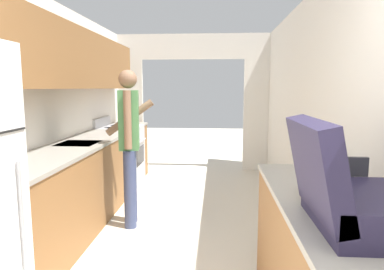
% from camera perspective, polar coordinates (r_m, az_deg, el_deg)
% --- Properties ---
extents(wall_left, '(0.38, 7.77, 2.50)m').
position_cam_1_polar(wall_left, '(3.87, -23.39, 6.98)').
color(wall_left, white).
rests_on(wall_left, ground_plane).
extents(wall_right, '(0.06, 7.77, 2.50)m').
position_cam_1_polar(wall_right, '(3.20, 21.95, 2.26)').
color(wall_right, white).
rests_on(wall_right, ground_plane).
extents(wall_far_with_doorway, '(3.18, 0.06, 2.50)m').
position_cam_1_polar(wall_far_with_doorway, '(6.36, 0.12, 7.24)').
color(wall_far_with_doorway, white).
rests_on(wall_far_with_doorway, ground_plane).
extents(counter_left, '(0.62, 3.98, 0.92)m').
position_cam_1_polar(counter_left, '(4.14, -17.89, -7.49)').
color(counter_left, brown).
rests_on(counter_left, ground_plane).
extents(range_oven, '(0.66, 0.74, 1.06)m').
position_cam_1_polar(range_oven, '(5.60, -11.76, -3.25)').
color(range_oven, '#B7B7BC').
rests_on(range_oven, ground_plane).
extents(person, '(0.55, 0.42, 1.72)m').
position_cam_1_polar(person, '(3.81, -10.40, -1.33)').
color(person, '#384266').
rests_on(person, ground_plane).
extents(suitcase, '(0.51, 0.58, 0.48)m').
position_cam_1_polar(suitcase, '(1.65, 24.60, -9.08)').
color(suitcase, '#231E38').
rests_on(suitcase, counter_right).
extents(book_stack, '(0.28, 0.32, 0.12)m').
position_cam_1_polar(book_stack, '(2.11, 21.92, -7.72)').
color(book_stack, gold).
rests_on(book_stack, counter_right).
extents(knife, '(0.12, 0.32, 0.02)m').
position_cam_1_polar(knife, '(6.01, -9.85, 2.02)').
color(knife, '#B7B7BC').
rests_on(knife, counter_left).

